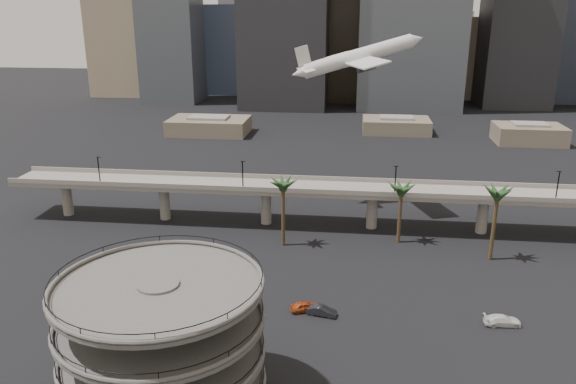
# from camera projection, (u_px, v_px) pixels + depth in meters

# --- Properties ---
(parking_ramp) EXTENTS (22.20, 22.20, 17.35)m
(parking_ramp) POSITION_uv_depth(u_px,v_px,m) (162.00, 337.00, 60.14)
(parking_ramp) COLOR #4E4B49
(parking_ramp) RESTS_ON ground
(overpass) EXTENTS (130.00, 9.30, 14.70)m
(overpass) POSITION_uv_depth(u_px,v_px,m) (319.00, 192.00, 115.11)
(overpass) COLOR slate
(overpass) RESTS_ON ground
(palm_trees) EXTENTS (42.40, 10.40, 14.00)m
(palm_trees) POSITION_uv_depth(u_px,v_px,m) (392.00, 191.00, 102.51)
(palm_trees) COLOR #4B3820
(palm_trees) RESTS_ON ground
(low_buildings) EXTENTS (135.00, 27.50, 6.80)m
(low_buildings) POSITION_uv_depth(u_px,v_px,m) (354.00, 128.00, 198.06)
(low_buildings) COLOR brown
(low_buildings) RESTS_ON ground
(skyline) EXTENTS (269.00, 86.00, 114.07)m
(skyline) POSITION_uv_depth(u_px,v_px,m) (376.00, 11.00, 255.48)
(skyline) COLOR #86735C
(skyline) RESTS_ON ground
(airborne_jet) EXTENTS (29.80, 27.10, 10.41)m
(airborne_jet) POSITION_uv_depth(u_px,v_px,m) (358.00, 57.00, 122.03)
(airborne_jet) COLOR silver
(airborne_jet) RESTS_ON ground
(car_a) EXTENTS (4.88, 3.20, 1.54)m
(car_a) POSITION_uv_depth(u_px,v_px,m) (305.00, 306.00, 84.11)
(car_a) COLOR #B54619
(car_a) RESTS_ON ground
(car_b) EXTENTS (4.60, 2.34, 1.45)m
(car_b) POSITION_uv_depth(u_px,v_px,m) (322.00, 311.00, 82.97)
(car_b) COLOR black
(car_b) RESTS_ON ground
(car_c) EXTENTS (5.36, 2.55, 1.51)m
(car_c) POSITION_uv_depth(u_px,v_px,m) (502.00, 320.00, 80.40)
(car_c) COLOR white
(car_c) RESTS_ON ground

